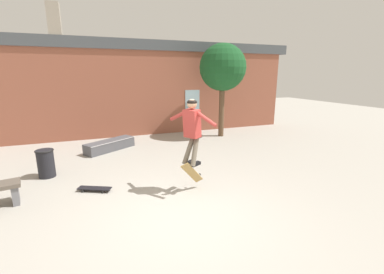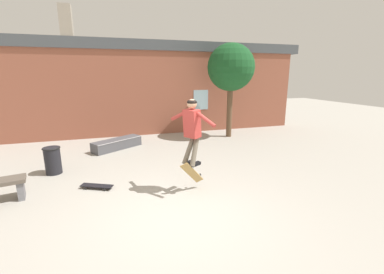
{
  "view_description": "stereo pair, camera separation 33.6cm",
  "coord_description": "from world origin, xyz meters",
  "px_view_note": "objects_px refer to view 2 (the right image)",
  "views": [
    {
      "loc": [
        -1.38,
        -4.25,
        2.63
      ],
      "look_at": [
        0.58,
        0.91,
        1.28
      ],
      "focal_mm": 24.0,
      "sensor_mm": 36.0,
      "label": 1
    },
    {
      "loc": [
        -1.06,
        -4.36,
        2.63
      ],
      "look_at": [
        0.58,
        0.91,
        1.28
      ],
      "focal_mm": 24.0,
      "sensor_mm": 36.0,
      "label": 2
    }
  ],
  "objects_px": {
    "skater": "(192,127)",
    "skateboard_flipping": "(192,173)",
    "trash_bin": "(53,160)",
    "tree_right": "(231,68)",
    "skateboard_resting": "(97,186)",
    "skate_ledge": "(117,144)"
  },
  "relations": [
    {
      "from": "skater",
      "to": "skateboard_flipping",
      "type": "relative_size",
      "value": 2.31
    },
    {
      "from": "trash_bin",
      "to": "tree_right",
      "type": "bearing_deg",
      "value": 21.41
    },
    {
      "from": "tree_right",
      "to": "trash_bin",
      "type": "bearing_deg",
      "value": -158.59
    },
    {
      "from": "tree_right",
      "to": "skater",
      "type": "height_order",
      "value": "tree_right"
    },
    {
      "from": "skateboard_flipping",
      "to": "skateboard_resting",
      "type": "bearing_deg",
      "value": 131.7
    },
    {
      "from": "tree_right",
      "to": "skateboard_flipping",
      "type": "xyz_separation_m",
      "value": [
        -3.13,
        -4.67,
        -2.44
      ]
    },
    {
      "from": "tree_right",
      "to": "skate_ledge",
      "type": "relative_size",
      "value": 2.15
    },
    {
      "from": "tree_right",
      "to": "skate_ledge",
      "type": "bearing_deg",
      "value": -173.26
    },
    {
      "from": "skater",
      "to": "skate_ledge",
      "type": "bearing_deg",
      "value": 81.31
    },
    {
      "from": "skate_ledge",
      "to": "trash_bin",
      "type": "relative_size",
      "value": 2.45
    },
    {
      "from": "skater",
      "to": "skateboard_flipping",
      "type": "height_order",
      "value": "skater"
    },
    {
      "from": "trash_bin",
      "to": "skate_ledge",
      "type": "bearing_deg",
      "value": 48.74
    },
    {
      "from": "skateboard_flipping",
      "to": "skateboard_resting",
      "type": "height_order",
      "value": "skateboard_flipping"
    },
    {
      "from": "skater",
      "to": "skateboard_flipping",
      "type": "xyz_separation_m",
      "value": [
        -0.01,
        -0.03,
        -1.07
      ]
    },
    {
      "from": "trash_bin",
      "to": "skateboard_flipping",
      "type": "xyz_separation_m",
      "value": [
        3.27,
        -2.16,
        0.06
      ]
    },
    {
      "from": "skate_ledge",
      "to": "skater",
      "type": "xyz_separation_m",
      "value": [
        1.56,
        -4.08,
        1.33
      ]
    },
    {
      "from": "skate_ledge",
      "to": "skateboard_flipping",
      "type": "distance_m",
      "value": 4.4
    },
    {
      "from": "tree_right",
      "to": "skateboard_flipping",
      "type": "relative_size",
      "value": 6.0
    },
    {
      "from": "skater",
      "to": "tree_right",
      "type": "bearing_deg",
      "value": 26.4
    },
    {
      "from": "trash_bin",
      "to": "skateboard_resting",
      "type": "distance_m",
      "value": 1.81
    },
    {
      "from": "skate_ledge",
      "to": "skateboard_resting",
      "type": "height_order",
      "value": "skate_ledge"
    },
    {
      "from": "trash_bin",
      "to": "skateboard_flipping",
      "type": "relative_size",
      "value": 1.14
    }
  ]
}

